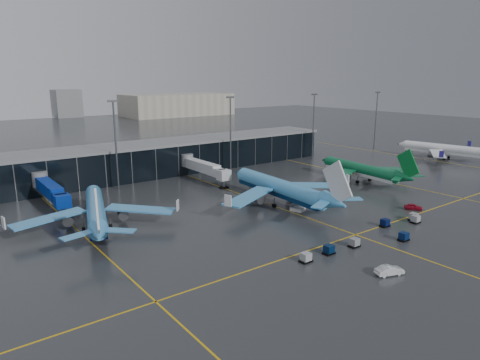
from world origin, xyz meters
TOP-DOWN VIEW (x-y plane):
  - ground at (0.00, 0.00)m, footprint 600.00×600.00m
  - terminal_pier at (0.00, 62.00)m, footprint 142.00×17.00m
  - jet_bridges at (-35.00, 42.99)m, footprint 94.00×27.50m
  - flood_masts at (5.00, 50.00)m, footprint 203.00×0.50m
  - distant_hangars at (49.94, 270.08)m, footprint 260.00×71.00m
  - taxi_lines at (10.00, 10.61)m, footprint 220.00×120.00m
  - airliner_arkefly at (-30.95, 21.89)m, footprint 45.27×48.54m
  - airliner_klm_near at (12.41, 11.37)m, footprint 42.11×47.14m
  - airliner_aer_lingus at (49.08, 14.58)m, footprint 37.95×42.11m
  - airliner_ba at (106.35, 19.02)m, footprint 41.95×45.91m
  - baggage_carts at (11.93, -18.47)m, footprint 37.86×8.68m
  - mobile_airstair at (11.95, 3.94)m, footprint 3.08×3.72m
  - service_van_red at (35.30, -12.41)m, footprint 3.91×4.40m
  - service_van_white at (-0.46, -30.08)m, footprint 5.14×3.25m

SIDE VIEW (x-z plane):
  - ground at x=0.00m, z-range 0.00..0.00m
  - taxi_lines at x=10.00m, z-range 0.00..0.02m
  - service_van_red at x=35.30m, z-range 0.00..1.44m
  - baggage_carts at x=11.93m, z-range -0.09..1.61m
  - mobile_airstair at x=11.95m, z-range -0.95..2.49m
  - service_van_white at x=-0.46m, z-range 0.00..1.60m
  - jet_bridges at x=-35.00m, z-range 0.95..8.15m
  - terminal_pier at x=0.00m, z-range 0.07..10.77m
  - airliner_aer_lingus at x=49.08m, z-range 0.00..11.86m
  - airliner_arkefly at x=-30.95m, z-range 0.00..12.32m
  - airliner_ba at x=106.35m, z-range 0.00..12.38m
  - airliner_klm_near at x=12.41m, z-range 0.00..13.68m
  - distant_hangars at x=49.94m, z-range -2.21..19.79m
  - flood_masts at x=5.00m, z-range 1.06..26.56m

